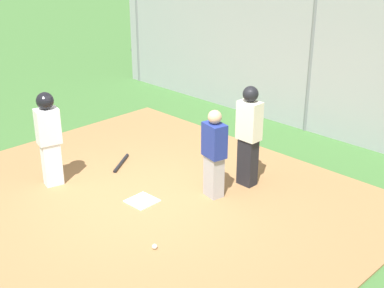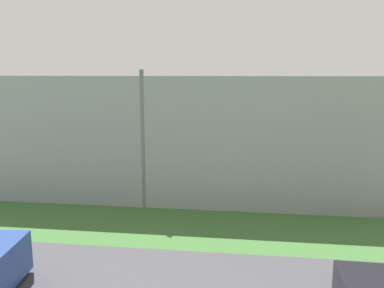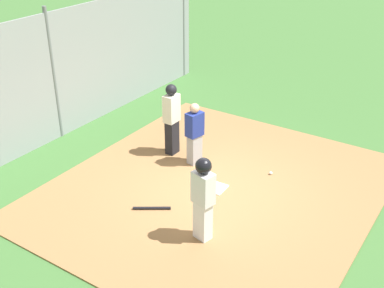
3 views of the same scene
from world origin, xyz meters
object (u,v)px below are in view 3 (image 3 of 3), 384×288
at_px(catcher, 195,133).
at_px(parked_car_white, 84,31).
at_px(home_plate, 215,187).
at_px(baseball, 271,173).
at_px(runner, 203,194).
at_px(parked_car_blue, 35,56).
at_px(umpire, 172,118).
at_px(baseball_bat, 152,208).

bearing_deg(catcher, parked_car_white, 160.23).
bearing_deg(parked_car_white, home_plate, -125.52).
distance_m(catcher, baseball, 1.95).
xyz_separation_m(baseball, parked_car_white, (-5.26, -10.85, 0.55)).
height_order(catcher, runner, runner).
distance_m(home_plate, parked_car_blue, 9.67).
relative_size(baseball, parked_car_blue, 0.02).
relative_size(baseball, parked_car_white, 0.02).
distance_m(umpire, baseball_bat, 2.59).
distance_m(home_plate, baseball_bat, 1.54).
height_order(catcher, umpire, umpire).
distance_m(runner, parked_car_white, 13.43).
distance_m(umpire, parked_car_white, 10.11).
height_order(home_plate, catcher, catcher).
bearing_deg(umpire, baseball_bat, -64.14).
xyz_separation_m(baseball_bat, parked_car_blue, (-4.46, -8.50, 0.55)).
height_order(runner, baseball_bat, runner).
xyz_separation_m(home_plate, baseball_bat, (1.39, -0.66, 0.02)).
height_order(home_plate, baseball, baseball).
bearing_deg(baseball_bat, umpire, -98.09).
height_order(baseball_bat, parked_car_blue, parked_car_blue).
distance_m(baseball, parked_car_blue, 10.10).
xyz_separation_m(baseball, parked_car_blue, (-1.90, -9.91, 0.55)).
distance_m(home_plate, baseball, 1.39).
bearing_deg(baseball_bat, runner, 138.13).
bearing_deg(home_plate, baseball_bat, -25.26).
distance_m(parked_car_white, parked_car_blue, 3.49).
bearing_deg(parked_car_white, baseball_bat, -132.66).
xyz_separation_m(runner, baseball, (-2.75, 0.08, -0.91)).
bearing_deg(catcher, baseball_bat, -68.57).
bearing_deg(catcher, parked_car_blue, 176.15).
relative_size(baseball_bat, parked_car_blue, 0.18).
xyz_separation_m(catcher, runner, (2.26, 1.65, 0.18)).
height_order(umpire, baseball_bat, umpire).
relative_size(umpire, baseball, 23.85).
xyz_separation_m(runner, parked_car_blue, (-4.65, -9.82, -0.37)).
distance_m(catcher, umpire, 0.75).
height_order(baseball, parked_car_white, parked_car_white).
relative_size(umpire, parked_car_white, 0.41).
relative_size(home_plate, umpire, 0.25).
bearing_deg(umpire, parked_car_blue, 163.29).
distance_m(runner, parked_car_blue, 10.88).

